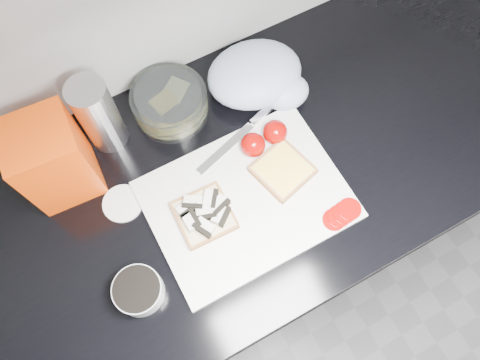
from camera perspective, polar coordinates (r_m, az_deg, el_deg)
name	(u,v)px	position (r m, az deg, el deg)	size (l,w,h in m)	color
base_cabinet	(213,244)	(1.44, -3.32, -7.83)	(3.50, 0.60, 0.86)	black
countertop	(202,192)	(1.01, -4.70, -1.50)	(3.50, 0.64, 0.04)	black
cutting_board	(247,200)	(0.97, 0.85, -2.42)	(0.40, 0.30, 0.01)	silver
bread_left	(204,214)	(0.94, -4.41, -4.18)	(0.12, 0.12, 0.04)	beige
bread_right	(283,170)	(0.98, 5.21, 1.22)	(0.13, 0.13, 0.02)	beige
tomato_slices	(342,214)	(0.97, 12.30, -4.12)	(0.10, 0.07, 0.02)	#930503
knife	(248,128)	(1.03, 0.95, 6.40)	(0.23, 0.08, 0.01)	silver
seed_tub	(138,290)	(0.92, -12.29, -13.02)	(0.09, 0.09, 0.05)	#AFB5B5
tub_lid	(123,203)	(1.00, -14.11, -2.79)	(0.08, 0.08, 0.01)	silver
glass_bowl	(170,103)	(1.05, -8.53, 9.24)	(0.17, 0.17, 0.07)	silver
bread_bag	(53,160)	(0.97, -21.81, 2.26)	(0.13, 0.12, 0.20)	#F82E04
steel_canister	(98,115)	(0.99, -16.87, 7.56)	(0.08, 0.08, 0.19)	silver
grocery_bag	(259,77)	(1.06, 2.33, 12.46)	(0.24, 0.21, 0.09)	#ACBDD4
whole_tomatoes	(264,139)	(1.00, 2.94, 5.06)	(0.11, 0.06, 0.05)	#930503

